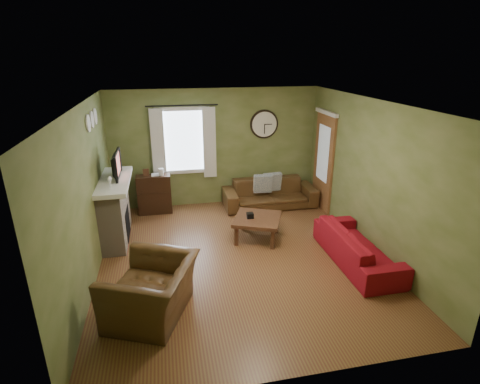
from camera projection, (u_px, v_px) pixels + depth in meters
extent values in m
cube|color=brown|center=(239.00, 258.00, 6.42)|extent=(4.60, 5.20, 0.00)
cube|color=white|center=(239.00, 103.00, 5.51)|extent=(4.60, 5.20, 0.00)
cube|color=olive|center=(87.00, 197.00, 5.53)|extent=(0.00, 5.20, 2.60)
cube|color=olive|center=(370.00, 177.00, 6.40)|extent=(0.00, 5.20, 2.60)
cube|color=olive|center=(216.00, 148.00, 8.35)|extent=(4.60, 0.00, 2.60)
cube|color=olive|center=(293.00, 276.00, 3.58)|extent=(4.60, 0.00, 2.60)
cube|color=#B4A48F|center=(115.00, 212.00, 6.88)|extent=(0.40, 1.40, 1.10)
cube|color=black|center=(127.00, 223.00, 7.01)|extent=(0.04, 0.60, 0.55)
cube|color=white|center=(113.00, 182.00, 6.68)|extent=(0.58, 1.60, 0.08)
imported|color=black|center=(113.00, 168.00, 6.75)|extent=(0.08, 0.60, 0.35)
cube|color=#994C3F|center=(118.00, 164.00, 6.74)|extent=(0.02, 0.62, 0.36)
cylinder|color=white|center=(88.00, 123.00, 5.93)|extent=(0.28, 0.28, 0.03)
cylinder|color=white|center=(92.00, 120.00, 6.25)|extent=(0.28, 0.28, 0.03)
cylinder|color=white|center=(95.00, 116.00, 6.57)|extent=(0.28, 0.28, 0.03)
cylinder|color=black|center=(182.00, 105.00, 7.76)|extent=(0.03, 0.03, 1.50)
cube|color=silver|center=(158.00, 145.00, 7.95)|extent=(0.28, 0.04, 1.55)
cube|color=silver|center=(209.00, 143.00, 8.16)|extent=(0.28, 0.04, 1.55)
cube|color=brown|center=(324.00, 162.00, 8.18)|extent=(0.05, 0.90, 2.10)
imported|color=#4A2B1B|center=(151.00, 171.00, 7.90)|extent=(0.17, 0.23, 0.02)
imported|color=#493018|center=(270.00, 193.00, 8.48)|extent=(2.08, 0.81, 0.61)
cube|color=#9099A3|center=(272.00, 182.00, 8.47)|extent=(0.43, 0.17, 0.42)
cube|color=#9099A3|center=(263.00, 184.00, 8.37)|extent=(0.42, 0.16, 0.41)
imported|color=maroon|center=(357.00, 246.00, 6.21)|extent=(0.76, 1.93, 0.56)
imported|color=#493018|center=(152.00, 290.00, 4.91)|extent=(1.39, 1.46, 0.75)
cube|color=black|center=(250.00, 220.00, 6.92)|extent=(0.13, 0.13, 0.09)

